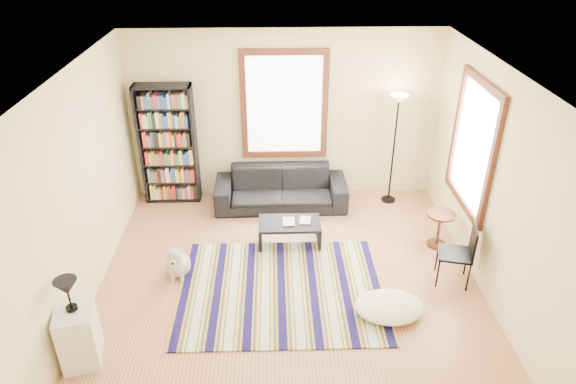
{
  "coord_description": "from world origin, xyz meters",
  "views": [
    {
      "loc": [
        -0.18,
        -5.37,
        4.35
      ],
      "look_at": [
        0.0,
        0.5,
        1.1
      ],
      "focal_mm": 32.0,
      "sensor_mm": 36.0,
      "label": 1
    }
  ],
  "objects_px": {
    "side_table": "(439,229)",
    "sofa": "(281,188)",
    "white_cabinet": "(79,334)",
    "bookshelf": "(168,145)",
    "coffee_table": "(290,233)",
    "floor_cushion": "(389,307)",
    "floor_lamp": "(393,150)",
    "folding_chair": "(455,254)",
    "dog": "(178,258)"
  },
  "relations": [
    {
      "from": "side_table",
      "to": "sofa",
      "type": "bearing_deg",
      "value": 151.36
    },
    {
      "from": "white_cabinet",
      "to": "bookshelf",
      "type": "bearing_deg",
      "value": 70.11
    },
    {
      "from": "coffee_table",
      "to": "floor_cushion",
      "type": "distance_m",
      "value": 1.94
    },
    {
      "from": "floor_lamp",
      "to": "white_cabinet",
      "type": "distance_m",
      "value": 5.31
    },
    {
      "from": "sofa",
      "to": "coffee_table",
      "type": "relative_size",
      "value": 2.39
    },
    {
      "from": "side_table",
      "to": "bookshelf",
      "type": "bearing_deg",
      "value": 159.72
    },
    {
      "from": "side_table",
      "to": "floor_cushion",
      "type": "bearing_deg",
      "value": -124.89
    },
    {
      "from": "coffee_table",
      "to": "floor_cushion",
      "type": "bearing_deg",
      "value": -53.23
    },
    {
      "from": "bookshelf",
      "to": "folding_chair",
      "type": "relative_size",
      "value": 2.33
    },
    {
      "from": "sofa",
      "to": "folding_chair",
      "type": "height_order",
      "value": "folding_chair"
    },
    {
      "from": "floor_lamp",
      "to": "floor_cushion",
      "type": "bearing_deg",
      "value": -101.4
    },
    {
      "from": "floor_cushion",
      "to": "white_cabinet",
      "type": "distance_m",
      "value": 3.56
    },
    {
      "from": "sofa",
      "to": "white_cabinet",
      "type": "xyz_separation_m",
      "value": [
        -2.23,
        -3.28,
        0.04
      ]
    },
    {
      "from": "sofa",
      "to": "floor_cushion",
      "type": "xyz_separation_m",
      "value": [
        1.27,
        -2.68,
        -0.21
      ]
    },
    {
      "from": "dog",
      "to": "floor_lamp",
      "type": "bearing_deg",
      "value": 30.38
    },
    {
      "from": "coffee_table",
      "to": "side_table",
      "type": "xyz_separation_m",
      "value": [
        2.16,
        -0.12,
        0.09
      ]
    },
    {
      "from": "sofa",
      "to": "floor_lamp",
      "type": "height_order",
      "value": "floor_lamp"
    },
    {
      "from": "coffee_table",
      "to": "dog",
      "type": "height_order",
      "value": "dog"
    },
    {
      "from": "coffee_table",
      "to": "floor_cushion",
      "type": "xyz_separation_m",
      "value": [
        1.16,
        -1.55,
        -0.07
      ]
    },
    {
      "from": "coffee_table",
      "to": "dog",
      "type": "bearing_deg",
      "value": -155.44
    },
    {
      "from": "coffee_table",
      "to": "floor_cushion",
      "type": "relative_size",
      "value": 1.07
    },
    {
      "from": "floor_lamp",
      "to": "side_table",
      "type": "distance_m",
      "value": 1.56
    },
    {
      "from": "coffee_table",
      "to": "side_table",
      "type": "height_order",
      "value": "side_table"
    },
    {
      "from": "folding_chair",
      "to": "dog",
      "type": "xyz_separation_m",
      "value": [
        -3.63,
        0.24,
        -0.17
      ]
    },
    {
      "from": "white_cabinet",
      "to": "dog",
      "type": "height_order",
      "value": "white_cabinet"
    },
    {
      "from": "folding_chair",
      "to": "dog",
      "type": "relative_size",
      "value": 1.66
    },
    {
      "from": "coffee_table",
      "to": "white_cabinet",
      "type": "xyz_separation_m",
      "value": [
        -2.34,
        -2.16,
        0.17
      ]
    },
    {
      "from": "floor_lamp",
      "to": "white_cabinet",
      "type": "xyz_separation_m",
      "value": [
        -4.06,
        -3.38,
        -0.58
      ]
    },
    {
      "from": "bookshelf",
      "to": "side_table",
      "type": "height_order",
      "value": "bookshelf"
    },
    {
      "from": "side_table",
      "to": "dog",
      "type": "relative_size",
      "value": 1.05
    },
    {
      "from": "bookshelf",
      "to": "white_cabinet",
      "type": "bearing_deg",
      "value": -96.62
    },
    {
      "from": "bookshelf",
      "to": "folding_chair",
      "type": "distance_m",
      "value": 4.7
    },
    {
      "from": "floor_cushion",
      "to": "folding_chair",
      "type": "xyz_separation_m",
      "value": [
        0.95,
        0.62,
        0.32
      ]
    },
    {
      "from": "bookshelf",
      "to": "floor_lamp",
      "type": "height_order",
      "value": "bookshelf"
    },
    {
      "from": "side_table",
      "to": "coffee_table",
      "type": "bearing_deg",
      "value": 176.91
    },
    {
      "from": "floor_lamp",
      "to": "white_cabinet",
      "type": "height_order",
      "value": "floor_lamp"
    },
    {
      "from": "floor_lamp",
      "to": "side_table",
      "type": "xyz_separation_m",
      "value": [
        0.44,
        -1.34,
        -0.66
      ]
    },
    {
      "from": "floor_cushion",
      "to": "floor_lamp",
      "type": "height_order",
      "value": "floor_lamp"
    },
    {
      "from": "sofa",
      "to": "coffee_table",
      "type": "bearing_deg",
      "value": -85.24
    },
    {
      "from": "floor_lamp",
      "to": "coffee_table",
      "type": "bearing_deg",
      "value": -144.6
    },
    {
      "from": "sofa",
      "to": "folding_chair",
      "type": "xyz_separation_m",
      "value": [
        2.22,
        -2.06,
        0.12
      ]
    },
    {
      "from": "floor_cushion",
      "to": "dog",
      "type": "relative_size",
      "value": 1.63
    },
    {
      "from": "bookshelf",
      "to": "dog",
      "type": "height_order",
      "value": "bookshelf"
    },
    {
      "from": "coffee_table",
      "to": "dog",
      "type": "relative_size",
      "value": 1.74
    },
    {
      "from": "bookshelf",
      "to": "sofa",
      "type": "bearing_deg",
      "value": -8.45
    },
    {
      "from": "white_cabinet",
      "to": "dog",
      "type": "bearing_deg",
      "value": 47.61
    },
    {
      "from": "sofa",
      "to": "side_table",
      "type": "xyz_separation_m",
      "value": [
        2.27,
        -1.24,
        -0.04
      ]
    },
    {
      "from": "bookshelf",
      "to": "floor_lamp",
      "type": "bearing_deg",
      "value": -2.67
    },
    {
      "from": "side_table",
      "to": "dog",
      "type": "xyz_separation_m",
      "value": [
        -3.68,
        -0.58,
        -0.01
      ]
    },
    {
      "from": "floor_lamp",
      "to": "white_cabinet",
      "type": "bearing_deg",
      "value": -140.18
    }
  ]
}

